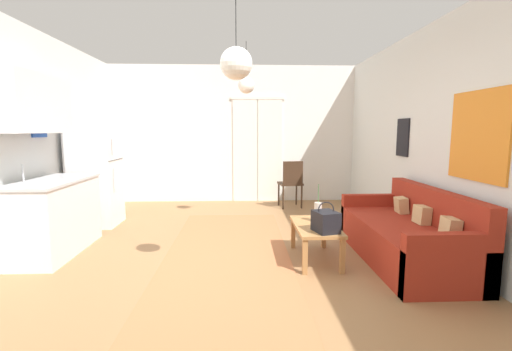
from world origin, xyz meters
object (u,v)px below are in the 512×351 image
Objects in this scene: pendant_lamp_far at (246,85)px; bamboo_vase at (318,212)px; coffee_table at (316,230)px; handbag at (326,221)px; refrigerator at (95,172)px; couch at (409,237)px; pendant_lamp_near at (236,64)px; accent_chair at (291,181)px.

bamboo_vase is at bearing -59.16° from pendant_lamp_far.
handbag is (0.05, -0.27, 0.17)m from coffee_table.
handbag is at bearing -65.54° from pendant_lamp_far.
coffee_table is 2.45m from pendant_lamp_far.
bamboo_vase is at bearing -25.07° from refrigerator.
couch is 4.51m from refrigerator.
handbag reaches higher than coffee_table.
refrigerator is (-3.14, 1.88, 0.31)m from handbag.
bamboo_vase is 3.49m from refrigerator.
bamboo_vase is 1.38× the size of handbag.
coffee_table is at bearing -63.11° from pendant_lamp_far.
pendant_lamp_far is at bearing 120.84° from bamboo_vase.
pendant_lamp_near is at bearing -152.16° from handbag.
pendant_lamp_far is (-0.81, 1.77, 1.61)m from handbag.
pendant_lamp_far reaches higher than coffee_table.
accent_chair is (0.10, 2.67, 0.16)m from coffee_table.
bamboo_vase is 2.26m from pendant_lamp_far.
bamboo_vase is 1.99m from pendant_lamp_near.
refrigerator is (-3.15, 1.47, 0.31)m from bamboo_vase.
bamboo_vase is (-1.00, 0.22, 0.25)m from couch.
handbag is 3.67m from refrigerator.
couch is 2.92m from accent_chair.
refrigerator is at bearing 157.82° from couch.
refrigerator is (-3.09, 1.61, 0.48)m from coffee_table.
coffee_table is 3.52m from refrigerator.
accent_chair reaches higher than couch.
pendant_lamp_near is 2.26m from pendant_lamp_far.
pendant_lamp_near is at bearing -46.92° from refrigerator.
pendant_lamp_far is at bearing 138.92° from couch.
pendant_lamp_near is (2.22, -2.37, 1.20)m from refrigerator.
pendant_lamp_far is (-1.81, 1.58, 1.86)m from couch.
bamboo_vase is at bearing 68.78° from coffee_table.
accent_chair is at bearing 53.63° from pendant_lamp_far.
pendant_lamp_near is at bearing 66.11° from accent_chair.
accent_chair is at bearing 18.33° from refrigerator.
refrigerator reaches higher than bamboo_vase.
refrigerator reaches higher than handbag.
couch is at bearing 10.79° from handbag.
pendant_lamp_far is at bearing -2.70° from refrigerator.
handbag is 0.19× the size of refrigerator.
handbag is 0.36× the size of accent_chair.
couch is 5.90× the size of handbag.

